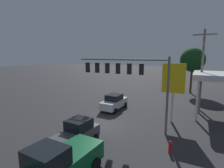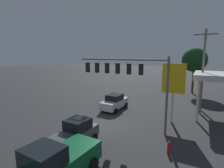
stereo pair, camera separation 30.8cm
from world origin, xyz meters
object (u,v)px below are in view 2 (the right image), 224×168
object	(u,v)px
sedan_far	(115,102)
street_tree	(194,60)
fire_hydrant	(169,147)
utility_pole	(203,70)
pickup_parked	(56,165)
price_sign	(174,81)
traffic_signal_assembly	(124,73)
hatchback_crossing	(76,133)

from	to	relation	value
sedan_far	street_tree	size ratio (longest dim) A/B	0.55
street_tree	fire_hydrant	size ratio (longest dim) A/B	9.21
utility_pole	fire_hydrant	size ratio (longest dim) A/B	10.95
pickup_parked	street_tree	bearing A→B (deg)	173.17
price_sign	street_tree	size ratio (longest dim) A/B	0.74
price_sign	street_tree	distance (m)	16.23
price_sign	fire_hydrant	distance (m)	7.24
sedan_far	traffic_signal_assembly	bearing A→B (deg)	38.37
utility_pole	hatchback_crossing	world-z (taller)	utility_pole
utility_pole	street_tree	bearing A→B (deg)	-82.99
fire_hydrant	traffic_signal_assembly	bearing A→B (deg)	-32.22
traffic_signal_assembly	hatchback_crossing	size ratio (longest dim) A/B	2.27
traffic_signal_assembly	hatchback_crossing	bearing A→B (deg)	71.14
price_sign	hatchback_crossing	distance (m)	10.47
traffic_signal_assembly	utility_pole	world-z (taller)	utility_pole
sedan_far	street_tree	world-z (taller)	street_tree
price_sign	traffic_signal_assembly	bearing A→B (deg)	38.24
pickup_parked	sedan_far	xyz separation A→B (m)	(3.14, -13.03, -0.16)
pickup_parked	sedan_far	size ratio (longest dim) A/B	1.19
fire_hydrant	street_tree	bearing A→B (deg)	-90.65
traffic_signal_assembly	pickup_parked	world-z (taller)	traffic_signal_assembly
utility_pole	hatchback_crossing	bearing A→B (deg)	57.02
traffic_signal_assembly	fire_hydrant	bearing A→B (deg)	147.78
utility_pole	pickup_parked	distance (m)	17.96
utility_pole	price_sign	xyz separation A→B (m)	(2.47, 4.41, -0.86)
pickup_parked	fire_hydrant	xyz separation A→B (m)	(-4.74, -5.77, -0.67)
traffic_signal_assembly	utility_pole	distance (m)	9.91
hatchback_crossing	sedan_far	bearing A→B (deg)	-167.96
fire_hydrant	hatchback_crossing	bearing A→B (deg)	17.53
traffic_signal_assembly	sedan_far	size ratio (longest dim) A/B	1.98
utility_pole	street_tree	world-z (taller)	utility_pole
pickup_parked	street_tree	xyz separation A→B (m)	(-4.99, -27.99, 4.85)
utility_pole	fire_hydrant	xyz separation A→B (m)	(1.69, 10.52, -4.66)
hatchback_crossing	street_tree	xyz separation A→B (m)	(-6.71, -24.26, 5.02)
sedan_far	fire_hydrant	size ratio (longest dim) A/B	5.07
street_tree	hatchback_crossing	bearing A→B (deg)	74.53
utility_pole	sedan_far	world-z (taller)	utility_pole
utility_pole	sedan_far	xyz separation A→B (m)	(9.57, 3.25, -4.15)
price_sign	fire_hydrant	xyz separation A→B (m)	(-0.79, 6.11, -3.81)
price_sign	street_tree	xyz separation A→B (m)	(-1.04, -16.11, 1.72)
utility_pole	price_sign	world-z (taller)	utility_pole
utility_pole	street_tree	distance (m)	11.82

